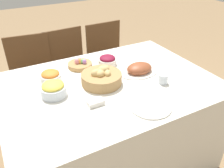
% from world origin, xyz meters
% --- Properties ---
extents(ground_plane, '(12.00, 12.00, 0.00)m').
position_xyz_m(ground_plane, '(0.00, 0.00, 0.00)').
color(ground_plane, '#937551').
extents(dining_table, '(1.54, 1.10, 0.77)m').
position_xyz_m(dining_table, '(0.00, 0.00, 0.39)').
color(dining_table, silver).
rests_on(dining_table, ground).
extents(chair_far_right, '(0.43, 0.43, 0.89)m').
position_xyz_m(chair_far_right, '(0.45, 0.87, 0.49)').
color(chair_far_right, brown).
rests_on(chair_far_right, ground).
extents(chair_far_left, '(0.46, 0.46, 0.89)m').
position_xyz_m(chair_far_left, '(-0.40, 0.87, 0.49)').
color(chair_far_left, brown).
rests_on(chair_far_left, ground).
extents(chair_far_center, '(0.44, 0.44, 0.89)m').
position_xyz_m(chair_far_center, '(-0.01, 0.87, 0.49)').
color(chair_far_center, brown).
rests_on(chair_far_center, ground).
extents(bread_basket, '(0.29, 0.29, 0.13)m').
position_xyz_m(bread_basket, '(-0.05, 0.02, 0.82)').
color(bread_basket, '#AD8451').
rests_on(bread_basket, dining_table).
extents(egg_basket, '(0.20, 0.20, 0.08)m').
position_xyz_m(egg_basket, '(-0.09, 0.34, 0.80)').
color(egg_basket, '#AD8451').
rests_on(egg_basket, dining_table).
extents(ham_platter, '(0.32, 0.22, 0.09)m').
position_xyz_m(ham_platter, '(0.28, 0.03, 0.80)').
color(ham_platter, silver).
rests_on(ham_platter, dining_table).
extents(carrot_bowl, '(0.15, 0.15, 0.09)m').
position_xyz_m(carrot_bowl, '(-0.36, 0.22, 0.81)').
color(carrot_bowl, silver).
rests_on(carrot_bowl, dining_table).
extents(pineapple_bowl, '(0.17, 0.17, 0.10)m').
position_xyz_m(pineapple_bowl, '(-0.40, 0.03, 0.82)').
color(pineapple_bowl, silver).
rests_on(pineapple_bowl, dining_table).
extents(beet_salad_bowl, '(0.15, 0.15, 0.08)m').
position_xyz_m(beet_salad_bowl, '(0.13, 0.27, 0.81)').
color(beet_salad_bowl, silver).
rests_on(beet_salad_bowl, dining_table).
extents(dinner_plate, '(0.27, 0.27, 0.01)m').
position_xyz_m(dinner_plate, '(0.09, -0.38, 0.78)').
color(dinner_plate, silver).
rests_on(dinner_plate, dining_table).
extents(fork, '(0.02, 0.19, 0.00)m').
position_xyz_m(fork, '(-0.07, -0.38, 0.77)').
color(fork, silver).
rests_on(fork, dining_table).
extents(knife, '(0.02, 0.19, 0.00)m').
position_xyz_m(knife, '(0.25, -0.38, 0.77)').
color(knife, silver).
rests_on(knife, dining_table).
extents(spoon, '(0.02, 0.19, 0.00)m').
position_xyz_m(spoon, '(0.28, -0.38, 0.77)').
color(spoon, silver).
rests_on(spoon, dining_table).
extents(drinking_cup, '(0.07, 0.07, 0.07)m').
position_xyz_m(drinking_cup, '(0.34, -0.19, 0.81)').
color(drinking_cup, silver).
rests_on(drinking_cup, dining_table).
extents(butter_dish, '(0.10, 0.06, 0.03)m').
position_xyz_m(butter_dish, '(-0.20, -0.19, 0.79)').
color(butter_dish, silver).
rests_on(butter_dish, dining_table).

